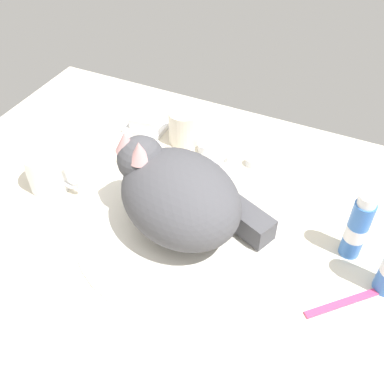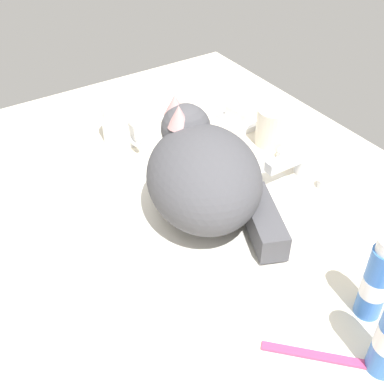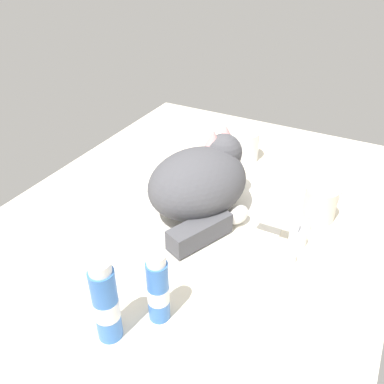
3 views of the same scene
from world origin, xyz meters
TOP-DOWN VIEW (x-y plane):
  - ground_plane at (0.00, 0.00)cm, footprint 110.00×82.50cm
  - sink_basin at (0.00, 0.00)cm, footprint 37.95×37.95cm
  - faucet at (0.00, 21.14)cm, footprint 13.87×10.94cm
  - cat at (-0.62, 0.51)cm, footprint 30.46×25.61cm
  - coffee_mug at (-28.46, -0.52)cm, footprint 11.91×7.95cm
  - rinse_cup at (-11.00, 24.26)cm, footprint 7.02×7.02cm
  - soap_dish at (-20.88, 23.95)cm, footprint 9.00×6.40cm
  - soap_bar at (-20.88, 23.95)cm, footprint 6.62×4.92cm
  - toothpaste_bottle at (28.66, 7.67)cm, footprint 3.59×3.59cm
  - toothbrush at (31.26, -1.82)cm, footprint 11.77×11.68cm

SIDE VIEW (x-z plane):
  - ground_plane at x=0.00cm, z-range -3.00..0.00cm
  - sink_basin at x=0.00cm, z-range 0.00..0.85cm
  - toothbrush at x=31.26cm, z-range -0.28..1.32cm
  - soap_dish at x=-20.88cm, z-range 0.00..1.20cm
  - faucet at x=0.00cm, z-range -0.30..5.01cm
  - soap_bar at x=-20.88cm, z-range 1.20..3.58cm
  - rinse_cup at x=-11.00cm, z-range 0.00..7.62cm
  - coffee_mug at x=-28.46cm, z-range 0.00..8.08cm
  - toothpaste_bottle at x=28.66cm, z-range -0.46..13.07cm
  - cat at x=-0.62cm, z-range -0.05..16.53cm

